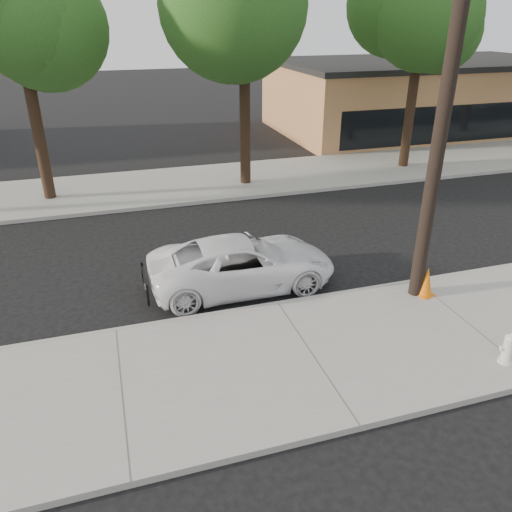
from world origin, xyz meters
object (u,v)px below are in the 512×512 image
Objects in this scene: traffic_cone at (426,282)px; police_cruiser at (242,263)px; fire_hydrant at (509,349)px; utility_pole at (443,116)px.

police_cruiser is at bearing 153.98° from traffic_cone.
police_cruiser reaches higher than traffic_cone.
traffic_cone is at bearing 107.66° from fire_hydrant.
fire_hydrant is 0.86× the size of traffic_cone.
police_cruiser is 6.28× the size of traffic_cone.
utility_pole is 13.12× the size of fire_hydrant.
utility_pole is 1.79× the size of police_cruiser.
police_cruiser is at bearing 154.63° from utility_pole.
utility_pole is 5.22m from fire_hydrant.
police_cruiser is 4.82m from traffic_cone.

